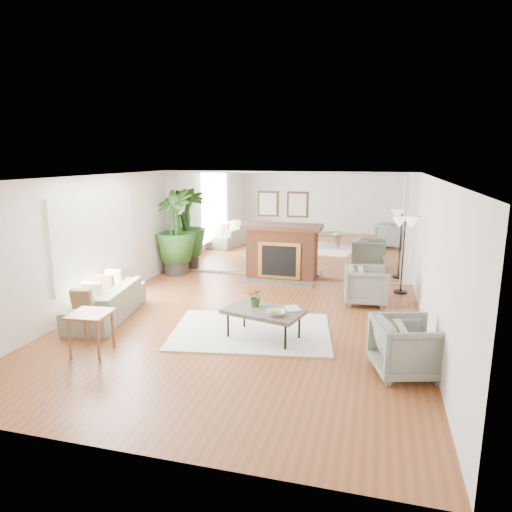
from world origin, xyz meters
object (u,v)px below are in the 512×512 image
(armchair_back, at_px, (366,285))
(side_table, at_px, (91,319))
(fireplace, at_px, (281,252))
(armchair_front, at_px, (407,347))
(sofa, at_px, (106,302))
(potted_ficus, at_px, (175,229))
(coffee_table, at_px, (264,312))
(floor_lamp, at_px, (405,229))

(armchair_back, distance_m, side_table, 5.11)
(fireplace, distance_m, armchair_front, 5.06)
(sofa, bearing_deg, potted_ficus, 172.92)
(fireplace, height_order, coffee_table, fireplace)
(armchair_back, xyz_separation_m, side_table, (-3.80, -3.42, 0.16))
(potted_ficus, bearing_deg, coffee_table, -48.49)
(sofa, bearing_deg, side_table, 15.42)
(coffee_table, bearing_deg, potted_ficus, 131.51)
(armchair_front, bearing_deg, coffee_table, 55.36)
(side_table, xyz_separation_m, potted_ficus, (-0.80, 4.66, 0.58))
(sofa, bearing_deg, floor_lamp, 110.24)
(sofa, height_order, armchair_back, armchair_back)
(armchair_front, distance_m, side_table, 4.43)
(armchair_front, relative_size, potted_ficus, 0.40)
(fireplace, relative_size, floor_lamp, 1.27)
(armchair_back, bearing_deg, armchair_front, -173.82)
(potted_ficus, relative_size, floor_lamp, 1.29)
(armchair_back, bearing_deg, coffee_table, 140.80)
(armchair_front, distance_m, floor_lamp, 4.00)
(fireplace, xyz_separation_m, floor_lamp, (2.70, -0.47, 0.71))
(coffee_table, xyz_separation_m, sofa, (-2.94, 0.22, -0.15))
(sofa, xyz_separation_m, potted_ficus, (-0.15, 3.27, 0.82))
(sofa, xyz_separation_m, armchair_back, (4.45, 2.04, 0.07))
(fireplace, xyz_separation_m, armchair_back, (2.00, -1.39, -0.29))
(coffee_table, xyz_separation_m, armchair_back, (1.51, 2.25, -0.08))
(armchair_back, distance_m, floor_lamp, 1.54)
(potted_ficus, bearing_deg, armchair_back, -15.05)
(coffee_table, relative_size, potted_ficus, 0.65)
(side_table, distance_m, potted_ficus, 4.76)
(sofa, height_order, potted_ficus, potted_ficus)
(armchair_back, height_order, side_table, armchair_back)
(sofa, bearing_deg, armchair_front, 70.16)
(coffee_table, xyz_separation_m, potted_ficus, (-3.09, 3.49, 0.67))
(fireplace, bearing_deg, sofa, -125.52)
(armchair_back, bearing_deg, side_table, 126.61)
(coffee_table, relative_size, armchair_front, 1.61)
(armchair_front, height_order, potted_ficus, potted_ficus)
(potted_ficus, distance_m, floor_lamp, 5.32)
(coffee_table, bearing_deg, fireplace, 97.63)
(armchair_front, distance_m, potted_ficus, 6.71)
(side_table, height_order, potted_ficus, potted_ficus)
(sofa, height_order, armchair_front, armchair_front)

